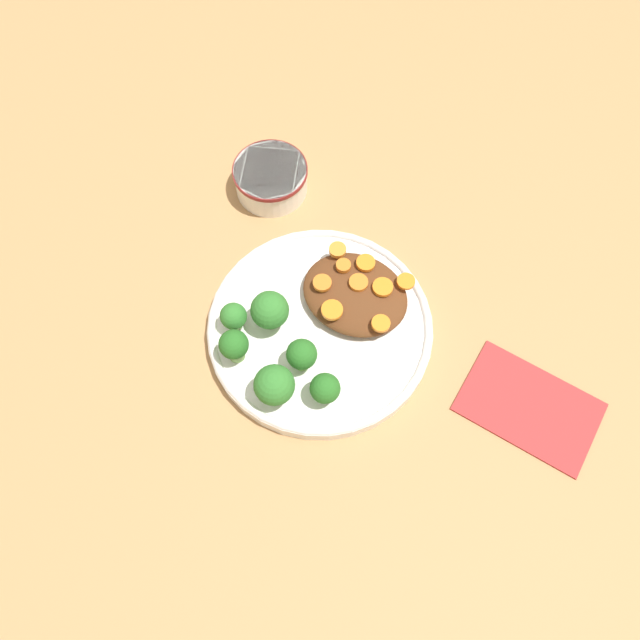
% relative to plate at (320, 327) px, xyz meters
% --- Properties ---
extents(ground_plane, '(4.00, 4.00, 0.00)m').
position_rel_plate_xyz_m(ground_plane, '(0.00, 0.00, -0.01)').
color(ground_plane, tan).
extents(plate, '(0.28, 0.28, 0.03)m').
position_rel_plate_xyz_m(plate, '(0.00, 0.00, 0.00)').
color(plate, white).
rests_on(plate, ground_plane).
extents(dip_bowl, '(0.10, 0.10, 0.04)m').
position_rel_plate_xyz_m(dip_bowl, '(-0.17, 0.16, 0.01)').
color(dip_bowl, white).
rests_on(dip_bowl, ground_plane).
extents(stew_mound, '(0.13, 0.11, 0.03)m').
position_rel_plate_xyz_m(stew_mound, '(0.02, 0.05, 0.02)').
color(stew_mound, '#5B3319').
rests_on(stew_mound, plate).
extents(broccoli_floret_0, '(0.05, 0.05, 0.06)m').
position_rel_plate_xyz_m(broccoli_floret_0, '(-0.05, -0.03, 0.04)').
color(broccoli_floret_0, '#7FA85B').
rests_on(broccoli_floret_0, plate).
extents(broccoli_floret_1, '(0.04, 0.04, 0.05)m').
position_rel_plate_xyz_m(broccoli_floret_1, '(0.01, -0.05, 0.04)').
color(broccoli_floret_1, '#759E51').
rests_on(broccoli_floret_1, plate).
extents(broccoli_floret_2, '(0.04, 0.04, 0.05)m').
position_rel_plate_xyz_m(broccoli_floret_2, '(0.05, -0.08, 0.03)').
color(broccoli_floret_2, '#759E51').
rests_on(broccoli_floret_2, plate).
extents(broccoli_floret_3, '(0.04, 0.04, 0.05)m').
position_rel_plate_xyz_m(broccoli_floret_3, '(-0.07, -0.08, 0.04)').
color(broccoli_floret_3, '#759E51').
rests_on(broccoli_floret_3, plate).
extents(broccoli_floret_4, '(0.03, 0.03, 0.04)m').
position_rel_plate_xyz_m(broccoli_floret_4, '(-0.09, -0.05, 0.03)').
color(broccoli_floret_4, '#7FA85B').
rests_on(broccoli_floret_4, plate).
extents(broccoli_floret_5, '(0.05, 0.05, 0.06)m').
position_rel_plate_xyz_m(broccoli_floret_5, '(0.00, -0.10, 0.04)').
color(broccoli_floret_5, '#759E51').
rests_on(broccoli_floret_5, plate).
extents(carrot_slice_0, '(0.02, 0.02, 0.01)m').
position_rel_plate_xyz_m(carrot_slice_0, '(-0.02, 0.04, 0.04)').
color(carrot_slice_0, orange).
rests_on(carrot_slice_0, stew_mound).
extents(carrot_slice_1, '(0.03, 0.03, 0.01)m').
position_rel_plate_xyz_m(carrot_slice_1, '(0.05, 0.07, 0.04)').
color(carrot_slice_1, orange).
rests_on(carrot_slice_1, stew_mound).
extents(carrot_slice_2, '(0.02, 0.02, 0.01)m').
position_rel_plate_xyz_m(carrot_slice_2, '(-0.02, 0.09, 0.04)').
color(carrot_slice_2, orange).
rests_on(carrot_slice_2, stew_mound).
extents(carrot_slice_3, '(0.02, 0.02, 0.01)m').
position_rel_plate_xyz_m(carrot_slice_3, '(0.01, 0.09, 0.04)').
color(carrot_slice_3, orange).
rests_on(carrot_slice_3, stew_mound).
extents(carrot_slice_4, '(0.03, 0.03, 0.01)m').
position_rel_plate_xyz_m(carrot_slice_4, '(0.01, 0.01, 0.04)').
color(carrot_slice_4, orange).
rests_on(carrot_slice_4, stew_mound).
extents(carrot_slice_5, '(0.02, 0.02, 0.00)m').
position_rel_plate_xyz_m(carrot_slice_5, '(0.07, 0.03, 0.04)').
color(carrot_slice_5, orange).
rests_on(carrot_slice_5, stew_mound).
extents(carrot_slice_6, '(0.02, 0.02, 0.01)m').
position_rel_plate_xyz_m(carrot_slice_6, '(-0.01, 0.07, 0.04)').
color(carrot_slice_6, orange).
rests_on(carrot_slice_6, stew_mound).
extents(carrot_slice_7, '(0.02, 0.02, 0.01)m').
position_rel_plate_xyz_m(carrot_slice_7, '(0.02, 0.06, 0.04)').
color(carrot_slice_7, orange).
rests_on(carrot_slice_7, stew_mound).
extents(carrot_slice_8, '(0.02, 0.02, 0.00)m').
position_rel_plate_xyz_m(carrot_slice_8, '(0.07, 0.09, 0.04)').
color(carrot_slice_8, orange).
rests_on(carrot_slice_8, stew_mound).
extents(napkin, '(0.16, 0.11, 0.01)m').
position_rel_plate_xyz_m(napkin, '(0.26, 0.04, -0.01)').
color(napkin, '#B73333').
rests_on(napkin, ground_plane).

